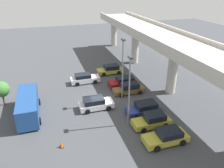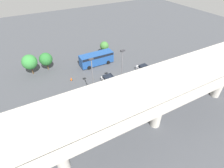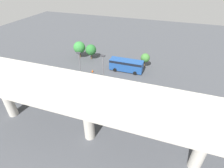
{
  "view_description": "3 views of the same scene",
  "coord_description": "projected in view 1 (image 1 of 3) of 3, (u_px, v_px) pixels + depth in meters",
  "views": [
    {
      "loc": [
        25.5,
        -6.42,
        15.43
      ],
      "look_at": [
        -2.01,
        2.33,
        1.68
      ],
      "focal_mm": 35.0,
      "sensor_mm": 36.0,
      "label": 1
    },
    {
      "loc": [
        13.95,
        22.96,
        20.9
      ],
      "look_at": [
        1.67,
        0.67,
        1.42
      ],
      "focal_mm": 28.0,
      "sensor_mm": 36.0,
      "label": 2
    },
    {
      "loc": [
        -8.45,
        25.67,
        20.25
      ],
      "look_at": [
        0.42,
        0.17,
        2.15
      ],
      "focal_mm": 28.0,
      "sensor_mm": 36.0,
      "label": 3
    }
  ],
  "objects": [
    {
      "name": "ground_plane",
      "position": [
        100.0,
        103.0,
        30.33
      ],
      "size": [
        118.75,
        118.75,
        0.0
      ],
      "primitive_type": "plane",
      "color": "#424449"
    },
    {
      "name": "parked_car_4",
      "position": [
        95.0,
        103.0,
        28.73
      ],
      "size": [
        2.24,
        4.49,
        1.58
      ],
      "rotation": [
        0.0,
        0.0,
        1.57
      ],
      "color": "silver",
      "rests_on": "ground_plane"
    },
    {
      "name": "highway_overpass",
      "position": [
        175.0,
        49.0,
        30.4
      ],
      "size": [
        56.86,
        6.87,
        8.44
      ],
      "color": "#BCB7AD",
      "rests_on": "ground_plane"
    },
    {
      "name": "parked_car_0",
      "position": [
        110.0,
        69.0,
        39.67
      ],
      "size": [
        2.2,
        4.57,
        1.59
      ],
      "rotation": [
        0.0,
        0.0,
        -1.57
      ],
      "color": "gold",
      "rests_on": "ground_plane"
    },
    {
      "name": "shuttle_bus",
      "position": [
        28.0,
        104.0,
        26.91
      ],
      "size": [
        7.65,
        2.68,
        2.7
      ],
      "rotation": [
        0.0,
        0.0,
        3.14
      ],
      "color": "#1E478C",
      "rests_on": "ground_plane"
    },
    {
      "name": "parked_car_2",
      "position": [
        123.0,
        82.0,
        35.0
      ],
      "size": [
        2.26,
        4.48,
        1.49
      ],
      "rotation": [
        0.0,
        0.0,
        -1.57
      ],
      "color": "maroon",
      "rests_on": "ground_plane"
    },
    {
      "name": "parked_car_5",
      "position": [
        144.0,
        108.0,
        27.65
      ],
      "size": [
        2.19,
        4.33,
        1.55
      ],
      "rotation": [
        0.0,
        0.0,
        -1.57
      ],
      "color": "navy",
      "rests_on": "ground_plane"
    },
    {
      "name": "lamp_post_near_aisle",
      "position": [
        123.0,
        68.0,
        27.97
      ],
      "size": [
        0.7,
        0.35,
        9.03
      ],
      "color": "slate",
      "rests_on": "ground_plane"
    },
    {
      "name": "lamp_post_mid_lot",
      "position": [
        129.0,
        87.0,
        23.74
      ],
      "size": [
        0.7,
        0.35,
        8.39
      ],
      "color": "slate",
      "rests_on": "ground_plane"
    },
    {
      "name": "parked_car_7",
      "position": [
        166.0,
        137.0,
        22.71
      ],
      "size": [
        2.21,
        4.73,
        1.47
      ],
      "rotation": [
        0.0,
        0.0,
        -1.57
      ],
      "color": "gold",
      "rests_on": "ground_plane"
    },
    {
      "name": "parked_car_6",
      "position": [
        152.0,
        120.0,
        25.32
      ],
      "size": [
        2.08,
        4.49,
        1.59
      ],
      "rotation": [
        0.0,
        0.0,
        -1.57
      ],
      "color": "gold",
      "rests_on": "ground_plane"
    },
    {
      "name": "parked_car_3",
      "position": [
        129.0,
        89.0,
        32.71
      ],
      "size": [
        1.97,
        4.74,
        1.6
      ],
      "rotation": [
        0.0,
        0.0,
        -1.57
      ],
      "color": "brown",
      "rests_on": "ground_plane"
    },
    {
      "name": "tree_front_left",
      "position": [
        1.0,
        89.0,
        28.87
      ],
      "size": [
        2.14,
        2.14,
        3.45
      ],
      "color": "brown",
      "rests_on": "ground_plane"
    },
    {
      "name": "traffic_cone",
      "position": [
        61.0,
        144.0,
        22.18
      ],
      "size": [
        0.44,
        0.44,
        0.7
      ],
      "color": "black",
      "rests_on": "ground_plane"
    },
    {
      "name": "parked_car_1",
      "position": [
        85.0,
        79.0,
        36.01
      ],
      "size": [
        2.09,
        4.74,
        1.57
      ],
      "rotation": [
        0.0,
        0.0,
        1.57
      ],
      "color": "silver",
      "rests_on": "ground_plane"
    }
  ]
}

